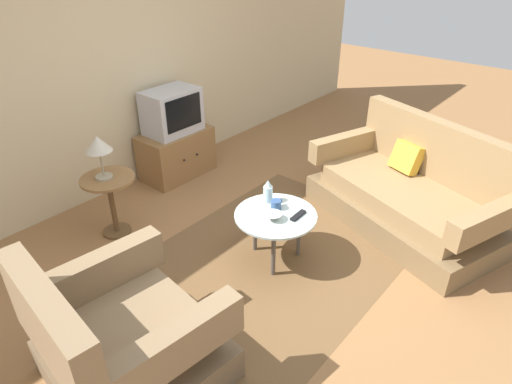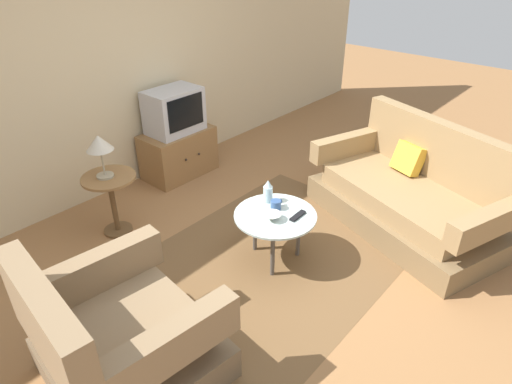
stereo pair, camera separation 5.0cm
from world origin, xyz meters
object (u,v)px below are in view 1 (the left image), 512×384
Objects in this scene: side_table at (110,194)px; table_lamp at (98,146)px; vase at (268,191)px; tv_stand at (177,153)px; mug at (276,204)px; bowl at (273,217)px; armchair at (124,343)px; couch at (409,195)px; tv_remote_dark at (298,215)px; coffee_table at (276,219)px; television at (172,111)px.

side_table is 0.47m from table_lamp.
tv_stand is at bearing 76.75° from vase.
bowl is (-0.15, -0.08, -0.01)m from mug.
armchair reaches higher than bowl.
couch is (2.78, -0.58, -0.01)m from armchair.
tv_stand is at bearing 139.08° from armchair.
armchair is at bearing 173.12° from tv_remote_dark.
coffee_table is at bearing 20.40° from bowl.
couch is 3.42× the size of side_table.
mug is at bearing 91.86° from tv_remote_dark.
side_table is 4.56× the size of mug.
armchair is at bearing -121.19° from table_lamp.
television is 4.01× the size of bowl.
mug is (0.72, -1.32, 0.07)m from side_table.
table_lamp is 1.78m from tv_remote_dark.
couch is at bearing -46.45° from side_table.
couch is 1.41m from vase.
coffee_table is 0.13m from mug.
side_table reaches higher than bowl.
table_lamp is at bearing 119.02° from mug.
vase is at bearing -103.25° from tv_stand.
couch is at bearing -29.90° from mug.
side_table is 0.72× the size of tv_stand.
table_lamp reaches higher than bowl.
vase is (-0.39, -1.66, -0.22)m from television.
side_table is 1.51m from mug.
tv_stand is 2.04m from tv_remote_dark.
armchair is 1.34× the size of tv_stand.
vase is at bearing 104.16° from armchair.
mug is at bearing -61.28° from side_table.
tv_stand is at bearing 72.52° from bowl.
tv_stand reaches higher than tv_remote_dark.
side_table is at bearing 112.16° from bowl.
tv_remote_dark is (1.63, -0.12, 0.15)m from armchair.
armchair is 0.54× the size of couch.
bowl is at bearing -107.48° from tv_stand.
couch is 3.38× the size of television.
coffee_table is 1.90m from tv_stand.
mug reaches higher than bowl.
bowl is at bearing -159.60° from coffee_table.
tv_stand is (-0.74, 2.45, -0.04)m from couch.
tv_stand is 1.40m from table_lamp.
television is 3.32× the size of tv_remote_dark.
mug reaches higher than coffee_table.
couch is 2.61m from television.
mug is at bearing -103.64° from television.
vase reaches higher than side_table.
television is at bearing 76.82° from vase.
vase is at bearing -103.18° from television.
tv_remote_dark is (-1.16, 0.46, 0.16)m from couch.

